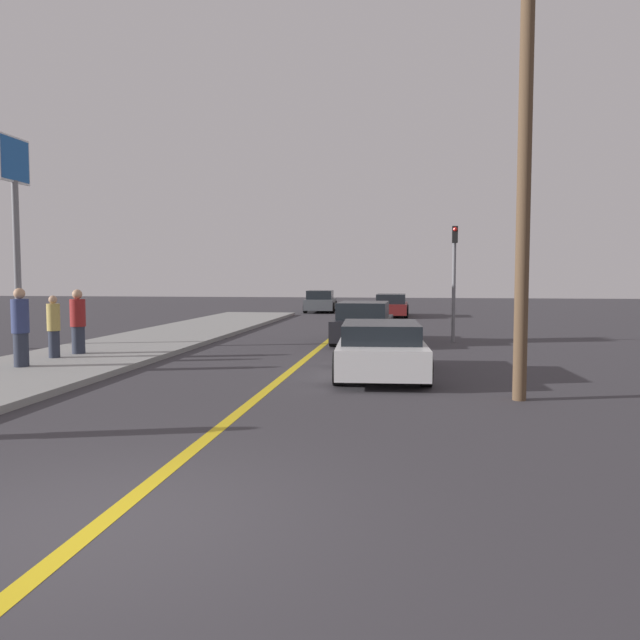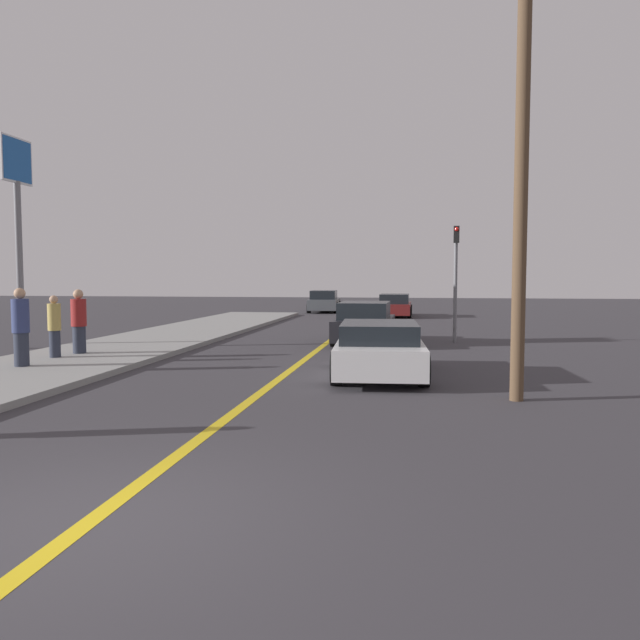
{
  "view_description": "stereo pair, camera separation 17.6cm",
  "coord_description": "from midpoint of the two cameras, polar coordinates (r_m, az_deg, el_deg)",
  "views": [
    {
      "loc": [
        2.7,
        -5.06,
        2.2
      ],
      "look_at": [
        0.34,
        11.56,
        1.03
      ],
      "focal_mm": 35.0,
      "sensor_mm": 36.0,
      "label": 1
    },
    {
      "loc": [
        2.87,
        -5.03,
        2.2
      ],
      "look_at": [
        0.34,
        11.56,
        1.03
      ],
      "focal_mm": 35.0,
      "sensor_mm": 36.0,
      "label": 2
    }
  ],
  "objects": [
    {
      "name": "ground_plane",
      "position": [
        6.17,
        -19.74,
        -17.14
      ],
      "size": [
        120.0,
        120.0,
        0.0
      ],
      "primitive_type": "plane",
      "color": "#38353A"
    },
    {
      "name": "road_center_line",
      "position": [
        23.32,
        1.77,
        -1.41
      ],
      "size": [
        0.2,
        60.0,
        0.01
      ],
      "color": "gold",
      "rests_on": "ground_plane"
    },
    {
      "name": "sidewalk_left",
      "position": [
        21.86,
        -14.24,
        -1.71
      ],
      "size": [
        3.98,
        29.98,
        0.14
      ],
      "color": "gray",
      "rests_on": "ground_plane"
    },
    {
      "name": "car_near_right_lane",
      "position": [
        13.81,
        5.83,
        -2.67
      ],
      "size": [
        2.16,
        4.34,
        1.2
      ],
      "rotation": [
        0.0,
        0.0,
        0.06
      ],
      "color": "silver",
      "rests_on": "ground_plane"
    },
    {
      "name": "car_ahead_center",
      "position": [
        20.6,
        4.36,
        -0.31
      ],
      "size": [
        1.96,
        4.1,
        1.37
      ],
      "rotation": [
        0.0,
        0.0,
        -0.02
      ],
      "color": "black",
      "rests_on": "ground_plane"
    },
    {
      "name": "car_far_distant",
      "position": [
        34.51,
        6.98,
        1.31
      ],
      "size": [
        1.9,
        4.24,
        1.24
      ],
      "rotation": [
        0.0,
        0.0,
        -0.01
      ],
      "color": "maroon",
      "rests_on": "ground_plane"
    },
    {
      "name": "car_parked_left_lot",
      "position": [
        38.47,
        0.51,
        1.68
      ],
      "size": [
        2.03,
        4.03,
        1.34
      ],
      "rotation": [
        0.0,
        0.0,
        0.06
      ],
      "color": "#4C5156",
      "rests_on": "ground_plane"
    },
    {
      "name": "pedestrian_mid_group",
      "position": [
        15.81,
        -25.4,
        -0.6
      ],
      "size": [
        0.39,
        0.39,
        1.8
      ],
      "color": "#282D3D",
      "rests_on": "sidewalk_left"
    },
    {
      "name": "pedestrian_far_standing",
      "position": [
        17.21,
        -22.85,
        -0.54
      ],
      "size": [
        0.32,
        0.32,
        1.58
      ],
      "color": "#282D3D",
      "rests_on": "sidewalk_left"
    },
    {
      "name": "pedestrian_by_sign",
      "position": [
        17.88,
        -20.92,
        -0.14
      ],
      "size": [
        0.4,
        0.4,
        1.72
      ],
      "color": "#282D3D",
      "rests_on": "sidewalk_left"
    },
    {
      "name": "traffic_light",
      "position": [
        21.16,
        12.53,
        4.39
      ],
      "size": [
        0.18,
        0.4,
        3.85
      ],
      "color": "slate",
      "rests_on": "ground_plane"
    },
    {
      "name": "roadside_sign",
      "position": [
        21.13,
        -25.72,
        10.0
      ],
      "size": [
        0.2,
        1.44,
        6.36
      ],
      "color": "slate",
      "rests_on": "ground_plane"
    },
    {
      "name": "utility_pole",
      "position": [
        11.58,
        18.3,
        10.13
      ],
      "size": [
        0.24,
        0.24,
        6.95
      ],
      "color": "brown",
      "rests_on": "ground_plane"
    }
  ]
}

